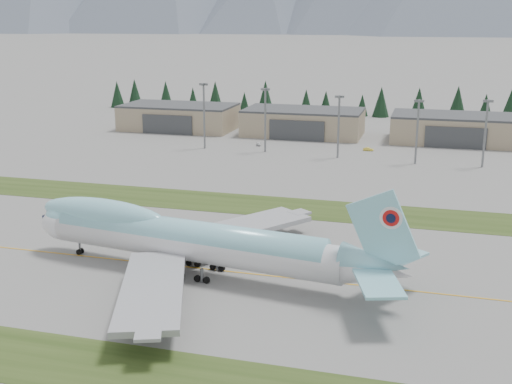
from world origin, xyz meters
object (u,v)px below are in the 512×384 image
(hangar_left, at_px, (179,117))
(service_vehicle_a, at_px, (258,145))
(service_vehicle_b, at_px, (368,151))
(boeing_747_freighter, at_px, (188,239))
(hangar_center, at_px, (303,122))
(hangar_right, at_px, (455,128))

(hangar_left, bearing_deg, service_vehicle_a, -32.02)
(hangar_left, relative_size, service_vehicle_b, 12.98)
(boeing_747_freighter, relative_size, hangar_left, 1.62)
(hangar_center, xyz_separation_m, hangar_right, (60.00, 0.00, 0.00))
(hangar_left, height_order, service_vehicle_a, hangar_left)
(boeing_747_freighter, distance_m, hangar_right, 160.94)
(hangar_left, bearing_deg, hangar_right, 0.00)
(hangar_right, bearing_deg, hangar_center, 180.00)
(hangar_center, relative_size, hangar_right, 1.00)
(boeing_747_freighter, distance_m, hangar_center, 152.75)
(service_vehicle_a, bearing_deg, hangar_left, 129.22)
(boeing_747_freighter, relative_size, service_vehicle_b, 21.05)
(hangar_center, relative_size, service_vehicle_a, 13.09)
(boeing_747_freighter, relative_size, hangar_center, 1.62)
(boeing_747_freighter, bearing_deg, hangar_right, 79.27)
(hangar_right, bearing_deg, boeing_747_freighter, -108.63)
(hangar_center, distance_m, hangar_right, 60.00)
(hangar_center, distance_m, service_vehicle_b, 39.71)
(service_vehicle_a, xyz_separation_m, service_vehicle_b, (41.37, 0.89, 0.00))
(hangar_left, distance_m, service_vehicle_a, 51.12)
(boeing_747_freighter, height_order, service_vehicle_a, boeing_747_freighter)
(hangar_left, height_order, hangar_center, same)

